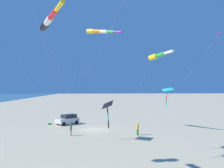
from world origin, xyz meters
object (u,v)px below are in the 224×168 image
cooler_box (50,124)px  person_child_green_jacket (138,128)px  kite_delta_checkered_midright (167,90)px  kite_delta_teal_far_right (107,105)px  kite_windsock_magenta_far_left (99,31)px  person_adult_flyer (71,129)px  kite_delta_red_high_left (219,34)px  kite_windsock_orange_high_right (48,21)px  kite_windsock_striped_overhead (157,56)px  parked_car (68,119)px

cooler_box → person_child_green_jacket: person_child_green_jacket is taller
person_child_green_jacket → kite_delta_checkered_midright: (-1.52, 8.51, 5.54)m
kite_delta_teal_far_right → kite_windsock_magenta_far_left: kite_windsock_magenta_far_left is taller
person_adult_flyer → kite_delta_red_high_left: kite_delta_red_high_left is taller
kite_windsock_orange_high_right → kite_delta_checkered_midright: (-11.29, -8.02, -4.88)m
person_child_green_jacket → kite_delta_teal_far_right: bearing=30.4°
person_adult_flyer → person_child_green_jacket: bearing=177.0°
kite_delta_teal_far_right → kite_delta_red_high_left: (-16.36, -1.60, 10.12)m
kite_delta_teal_far_right → kite_delta_red_high_left: 19.30m
kite_windsock_striped_overhead → kite_windsock_magenta_far_left: (6.70, -11.01, 5.51)m
parked_car → kite_windsock_striped_overhead: bearing=126.2°
kite_windsock_magenta_far_left → kite_windsock_orange_high_right: bearing=78.6°
cooler_box → kite_windsock_striped_overhead: size_ratio=0.06×
kite_delta_checkered_midright → kite_windsock_magenta_far_left: size_ratio=0.71×
kite_delta_red_high_left → kite_windsock_magenta_far_left: 18.35m
person_adult_flyer → kite_delta_teal_far_right: kite_delta_teal_far_right is taller
kite_delta_red_high_left → kite_windsock_magenta_far_left: (17.05, -6.60, 1.55)m
kite_windsock_orange_high_right → kite_delta_red_high_left: (-21.48, -15.42, 3.20)m
kite_delta_checkered_midright → parked_car: bearing=-57.8°
kite_delta_teal_far_right → kite_windsock_striped_overhead: kite_windsock_striped_overhead is taller
person_child_green_jacket → kite_delta_checkered_midright: bearing=100.1°
person_child_green_jacket → kite_delta_red_high_left: (-11.72, 1.11, 13.63)m
kite_delta_red_high_left → kite_windsock_striped_overhead: (10.36, 4.41, -3.96)m
kite_delta_teal_far_right → kite_windsock_magenta_far_left: 14.28m
cooler_box → kite_windsock_striped_overhead: bearing=133.3°
cooler_box → kite_windsock_striped_overhead: kite_windsock_striped_overhead is taller
person_child_green_jacket → kite_delta_teal_far_right: 6.42m
parked_car → kite_delta_checkered_midright: kite_delta_checkered_midright is taller
person_child_green_jacket → kite_delta_checkered_midright: kite_delta_checkered_midright is taller
parked_car → kite_delta_red_high_left: 29.26m
person_child_green_jacket → kite_windsock_orange_high_right: size_ratio=0.08×
person_child_green_jacket → kite_windsock_striped_overhead: (-1.36, 5.52, 9.67)m
kite_delta_checkered_midright → kite_windsock_magenta_far_left: 18.33m
cooler_box → person_adult_flyer: bearing=114.0°
person_child_green_jacket → kite_windsock_orange_high_right: bearing=59.4°
parked_car → kite_delta_red_high_left: size_ratio=0.30×
parked_car → cooler_box: (3.23, 0.33, -0.74)m
person_adult_flyer → kite_windsock_striped_overhead: bearing=151.0°
kite_delta_red_high_left → parked_car: bearing=-28.8°
kite_windsock_orange_high_right → kite_windsock_striped_overhead: kite_windsock_orange_high_right is taller
person_child_green_jacket → kite_windsock_orange_high_right: kite_windsock_orange_high_right is taller
parked_car → person_child_green_jacket: size_ratio=2.41×
person_adult_flyer → kite_windsock_striped_overhead: 15.79m
person_adult_flyer → kite_delta_checkered_midright: bearing=140.7°
parked_car → cooler_box: size_ratio=7.08×
kite_delta_teal_far_right → kite_windsock_striped_overhead: bearing=154.9°
cooler_box → kite_windsock_orange_high_right: kite_windsock_orange_high_right is taller
kite_windsock_orange_high_right → kite_delta_checkered_midright: bearing=-144.6°
parked_car → person_adult_flyer: bearing=97.6°
parked_car → kite_delta_checkered_midright: 24.10m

